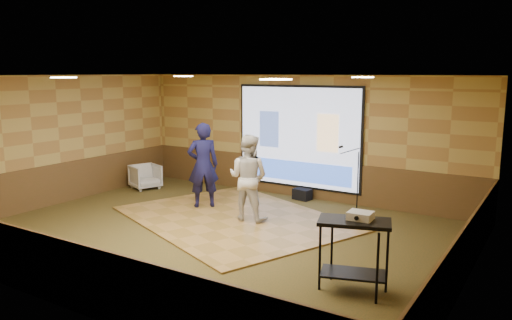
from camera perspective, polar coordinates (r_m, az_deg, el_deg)
The scene contains 19 objects.
ground at distance 9.72m, azimuth -4.78°, elevation -8.41°, with size 9.00×9.00×0.00m, color #303819.
room_shell at distance 9.27m, azimuth -4.97°, elevation 3.97°, with size 9.04×7.04×3.02m.
wainscot_back at distance 12.45m, azimuth 4.83°, elevation -2.03°, with size 9.00×0.04×0.95m, color #533E1B.
wainscot_front at distance 7.25m, azimuth -21.90°, elevation -11.67°, with size 9.00×0.04×0.95m, color #533E1B.
wainscot_left at distance 12.71m, azimuth -21.22°, elevation -2.43°, with size 0.04×7.00×0.95m, color #533E1B.
wainscot_right at distance 7.87m, azimuth 22.72°, elevation -10.00°, with size 0.04×7.00×0.95m, color #533E1B.
projector_screen at distance 12.24m, azimuth 4.80°, elevation 2.52°, with size 3.32×0.06×2.52m.
downlight_nw at distance 12.00m, azimuth -8.30°, elevation 9.46°, with size 0.32×0.32×0.02m, color #FFE5BF.
downlight_ne at distance 9.75m, azimuth 12.11°, elevation 9.24°, with size 0.32×0.32×0.02m, color #FFE5BF.
downlight_sw at distance 9.72m, azimuth -21.13°, elevation 8.79°, with size 0.32×0.32×0.02m, color #FFE5BF.
downlight_se at distance 6.75m, azimuth 2.29°, elevation 9.20°, with size 0.32×0.32×0.02m, color #FFE5BF.
dance_floor at distance 10.62m, azimuth -2.51°, elevation -6.68°, with size 4.67×3.56×0.03m, color #A1773B.
player_left at distance 11.31m, azimuth -6.07°, elevation -0.58°, with size 0.70×0.46×1.92m, color #131239.
player_right at distance 10.27m, azimuth -0.90°, elevation -2.01°, with size 0.87×0.68×1.79m, color beige.
av_table at distance 7.18m, azimuth 11.13°, elevation -9.03°, with size 0.99×0.52×1.04m.
projector at distance 7.12m, azimuth 11.85°, elevation -6.24°, with size 0.33×0.28×0.11m, color white.
mic_stand at distance 11.12m, azimuth 11.23°, elevation -3.55°, with size 0.58×0.24×1.49m.
banquet_chair at distance 13.59m, azimuth -12.53°, elevation -1.86°, with size 0.69×0.71×0.65m, color gray.
duffel_bag at distance 12.22m, azimuth 5.31°, elevation -3.91°, with size 0.42×0.28×0.26m, color black.
Camera 1 is at (5.56, -7.36, 3.07)m, focal length 35.00 mm.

